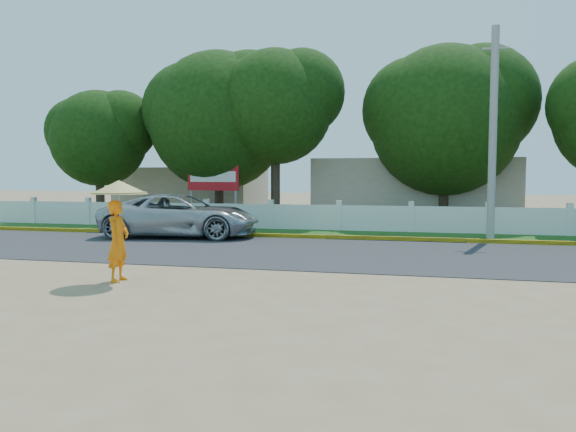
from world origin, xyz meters
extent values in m
plane|color=#9E8460|center=(0.00, 0.00, 0.00)|extent=(120.00, 120.00, 0.00)
cube|color=#38383A|center=(0.00, 4.50, 0.01)|extent=(60.00, 7.00, 0.02)
cube|color=#2D601E|center=(0.00, 9.75, 0.01)|extent=(60.00, 3.50, 0.03)
cube|color=yellow|center=(0.00, 8.05, 0.08)|extent=(40.00, 0.18, 0.16)
cube|color=silver|center=(0.00, 11.20, 0.55)|extent=(40.00, 0.10, 1.10)
cube|color=#B7AD99|center=(3.00, 18.00, 1.60)|extent=(10.00, 6.00, 3.20)
cube|color=#B7AD99|center=(-10.00, 19.00, 1.40)|extent=(8.00, 5.00, 2.80)
cylinder|color=gray|center=(5.89, 9.28, 3.86)|extent=(0.28, 0.28, 7.72)
imported|color=#ACAFB4|center=(-5.54, 7.42, 0.83)|extent=(6.26, 3.49, 1.66)
imported|color=orange|center=(-3.15, -1.17, 0.91)|extent=(0.47, 0.69, 1.82)
cylinder|color=gray|center=(-3.10, -1.17, 1.61)|extent=(0.03, 0.03, 1.18)
cone|color=tan|center=(-3.10, -1.17, 2.12)|extent=(1.25, 1.25, 0.30)
cylinder|color=gray|center=(-7.20, 12.30, 1.00)|extent=(0.12, 0.12, 2.00)
cylinder|color=gray|center=(-5.00, 12.30, 1.00)|extent=(0.12, 0.12, 2.00)
cube|color=#B41319|center=(-6.10, 12.30, 2.30)|extent=(2.50, 0.12, 1.30)
cube|color=silver|center=(-6.10, 12.24, 2.30)|extent=(2.25, 0.02, 0.49)
cylinder|color=#473828|center=(-6.53, 14.21, 1.59)|extent=(0.44, 0.44, 3.17)
sphere|color=#1C420F|center=(-6.53, 14.21, 5.06)|extent=(6.88, 6.88, 6.88)
cylinder|color=#473828|center=(-12.75, 13.43, 1.45)|extent=(0.44, 0.44, 2.90)
sphere|color=#1C420F|center=(-12.75, 13.43, 4.24)|extent=(4.88, 4.88, 4.88)
cylinder|color=#473828|center=(4.40, 14.94, 1.49)|extent=(0.44, 0.44, 2.98)
sphere|color=#1C420F|center=(4.40, 14.94, 4.90)|extent=(6.99, 6.99, 6.99)
cylinder|color=#473828|center=(-3.42, 13.54, 2.05)|extent=(0.44, 0.44, 4.10)
sphere|color=#1C420F|center=(-3.42, 13.54, 5.59)|extent=(5.44, 5.44, 5.44)
camera|label=1|loc=(3.49, -12.40, 2.40)|focal=35.00mm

